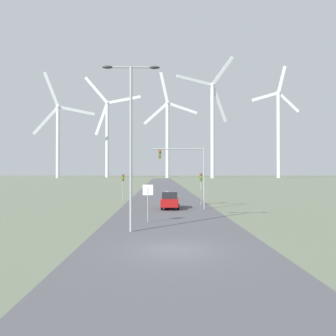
% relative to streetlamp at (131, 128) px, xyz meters
% --- Properties ---
extents(ground_plane, '(600.00, 600.00, 0.00)m').
position_rel_streetlamp_xyz_m(ground_plane, '(2.65, -4.96, -6.78)').
color(ground_plane, '#5B6651').
extents(road_surface, '(10.00, 240.00, 0.01)m').
position_rel_streetlamp_xyz_m(road_surface, '(2.65, 43.04, -6.77)').
color(road_surface, '#47474C').
rests_on(road_surface, ground).
extents(streetlamp, '(3.77, 0.32, 10.86)m').
position_rel_streetlamp_xyz_m(streetlamp, '(0.00, 0.00, 0.00)').
color(streetlamp, '#93999E').
rests_on(streetlamp, ground).
extents(stop_sign_near, '(0.81, 0.07, 2.91)m').
position_rel_streetlamp_xyz_m(stop_sign_near, '(0.96, 3.87, -4.74)').
color(stop_sign_near, '#93999E').
rests_on(stop_sign_near, ground).
extents(traffic_light_post_near_left, '(0.28, 0.34, 3.56)m').
position_rel_streetlamp_xyz_m(traffic_light_post_near_left, '(-3.04, 22.30, -4.16)').
color(traffic_light_post_near_left, '#93999E').
rests_on(traffic_light_post_near_left, ground).
extents(traffic_light_post_near_right, '(0.28, 0.34, 3.73)m').
position_rel_streetlamp_xyz_m(traffic_light_post_near_right, '(6.70, 16.92, -4.04)').
color(traffic_light_post_near_right, '#93999E').
rests_on(traffic_light_post_near_right, ground).
extents(traffic_light_mast_overhead, '(5.51, 0.35, 6.52)m').
position_rel_streetlamp_xyz_m(traffic_light_mast_overhead, '(4.63, 12.64, -2.07)').
color(traffic_light_mast_overhead, '#93999E').
rests_on(traffic_light_mast_overhead, ground).
extents(car_approaching, '(1.97, 4.17, 1.83)m').
position_rel_streetlamp_xyz_m(car_approaching, '(2.92, 13.12, -5.86)').
color(car_approaching, maroon).
rests_on(car_approaching, ground).
extents(wind_turbine_far_left, '(35.13, 9.66, 63.66)m').
position_rel_streetlamp_xyz_m(wind_turbine_far_left, '(-59.87, 177.11, 20.37)').
color(wind_turbine_far_left, silver).
rests_on(wind_turbine_far_left, ground).
extents(wind_turbine_left, '(37.47, 2.73, 66.81)m').
position_rel_streetlamp_xyz_m(wind_turbine_left, '(-33.13, 195.00, 23.78)').
color(wind_turbine_left, silver).
rests_on(wind_turbine_left, ground).
extents(wind_turbine_center, '(34.07, 3.64, 66.13)m').
position_rel_streetlamp_xyz_m(wind_turbine_center, '(6.39, 182.64, 22.04)').
color(wind_turbine_center, silver).
rests_on(wind_turbine_center, ground).
extents(wind_turbine_right, '(35.32, 13.13, 73.26)m').
position_rel_streetlamp_xyz_m(wind_turbine_right, '(32.36, 168.34, 26.67)').
color(wind_turbine_right, silver).
rests_on(wind_turbine_right, ground).
extents(wind_turbine_far_right, '(29.11, 2.60, 68.39)m').
position_rel_streetlamp_xyz_m(wind_turbine_far_right, '(73.88, 175.59, 24.24)').
color(wind_turbine_far_right, silver).
rests_on(wind_turbine_far_right, ground).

